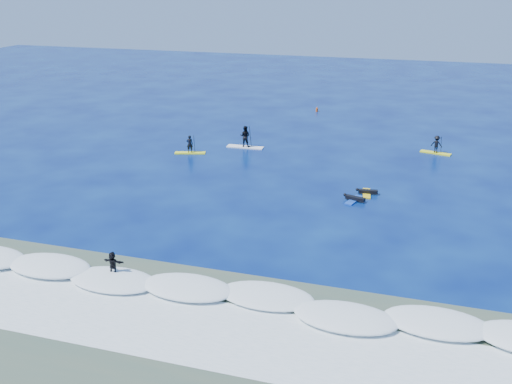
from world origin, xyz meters
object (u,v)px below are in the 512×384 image
(prone_paddler_near, at_px, (367,192))
(prone_paddler_far, at_px, (354,199))
(sup_paddler_center, at_px, (245,138))
(sup_paddler_left, at_px, (190,147))
(sup_paddler_right, at_px, (436,146))
(wave_surfer, at_px, (113,265))
(marker_buoy, at_px, (317,109))

(prone_paddler_near, distance_m, prone_paddler_far, 1.75)
(sup_paddler_center, bearing_deg, prone_paddler_far, -44.44)
(sup_paddler_center, relative_size, prone_paddler_far, 1.63)
(sup_paddler_left, xyz_separation_m, sup_paddler_right, (21.00, 6.34, 0.14))
(wave_surfer, height_order, marker_buoy, wave_surfer)
(sup_paddler_left, distance_m, marker_buoy, 21.14)
(wave_surfer, xyz_separation_m, marker_buoy, (2.58, 41.66, -0.50))
(wave_surfer, distance_m, marker_buoy, 41.74)
(sup_paddler_left, height_order, sup_paddler_right, sup_paddler_left)
(sup_paddler_center, relative_size, prone_paddler_near, 1.66)
(sup_paddler_right, bearing_deg, prone_paddler_near, -97.41)
(marker_buoy, bearing_deg, wave_surfer, -93.54)
(sup_paddler_right, height_order, marker_buoy, sup_paddler_right)
(prone_paddler_near, distance_m, marker_buoy, 26.86)
(prone_paddler_near, bearing_deg, marker_buoy, 12.04)
(sup_paddler_center, bearing_deg, sup_paddler_left, -144.30)
(sup_paddler_center, bearing_deg, marker_buoy, 76.22)
(wave_surfer, bearing_deg, prone_paddler_far, 55.24)
(sup_paddler_left, height_order, prone_paddler_far, sup_paddler_left)
(sup_paddler_left, relative_size, marker_buoy, 4.44)
(sup_paddler_center, height_order, prone_paddler_near, sup_paddler_center)
(prone_paddler_far, height_order, marker_buoy, marker_buoy)
(marker_buoy, bearing_deg, sup_paddler_center, -101.81)
(sup_paddler_right, height_order, wave_surfer, sup_paddler_right)
(sup_paddler_right, distance_m, marker_buoy, 18.95)
(sup_paddler_left, bearing_deg, marker_buoy, 52.54)
(prone_paddler_near, xyz_separation_m, marker_buoy, (-8.69, 25.42, 0.13))
(sup_paddler_right, bearing_deg, prone_paddler_far, -97.72)
(sup_paddler_left, xyz_separation_m, sup_paddler_center, (4.14, 3.19, 0.29))
(sup_paddler_left, xyz_separation_m, prone_paddler_far, (15.58, -7.28, -0.45))
(sup_paddler_right, height_order, prone_paddler_near, sup_paddler_right)
(sup_paddler_center, xyz_separation_m, marker_buoy, (3.46, 16.54, -0.62))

